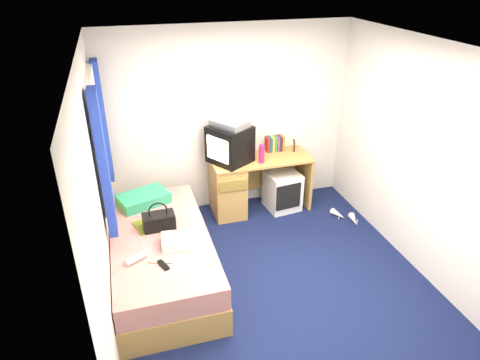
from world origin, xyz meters
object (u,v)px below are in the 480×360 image
object	(u,v)px
water_bottle	(136,258)
colour_swatch_fan	(161,261)
storage_cube	(282,191)
magazine	(146,226)
white_heels	(346,217)
aerosol_can	(247,150)
remote_control	(163,265)
handbag	(159,221)
crt_tv	(230,144)
bed	(162,256)
vcr	(230,123)
pink_water_bottle	(262,154)
desk	(240,184)
picture_frame	(294,145)
towel	(177,241)
pillow	(144,199)

from	to	relation	value
water_bottle	colour_swatch_fan	size ratio (longest dim) A/B	0.91
storage_cube	magazine	size ratio (longest dim) A/B	1.85
storage_cube	white_heels	xyz separation A→B (m)	(0.69, -0.54, -0.22)
magazine	white_heels	bearing A→B (deg)	5.96
colour_swatch_fan	aerosol_can	bearing A→B (deg)	50.45
remote_control	magazine	bearing A→B (deg)	75.75
magazine	storage_cube	bearing A→B (deg)	23.32
handbag	crt_tv	bearing A→B (deg)	40.71
bed	vcr	distance (m)	1.80
crt_tv	handbag	world-z (taller)	crt_tv
aerosol_can	handbag	bearing A→B (deg)	-140.72
crt_tv	handbag	distance (m)	1.45
aerosol_can	bed	bearing A→B (deg)	-137.71
bed	pink_water_bottle	xyz separation A→B (m)	(1.41, 0.94, 0.60)
desk	white_heels	distance (m)	1.45
water_bottle	picture_frame	bearing A→B (deg)	35.01
aerosol_can	colour_swatch_fan	world-z (taller)	aerosol_can
pink_water_bottle	remote_control	world-z (taller)	pink_water_bottle
towel	vcr	bearing A→B (deg)	55.43
pillow	white_heels	distance (m)	2.60
bed	desk	distance (m)	1.61
aerosol_can	magazine	world-z (taller)	aerosol_can
storage_cube	picture_frame	xyz separation A→B (m)	(0.21, 0.19, 0.56)
desk	picture_frame	world-z (taller)	picture_frame
pillow	storage_cube	world-z (taller)	pillow
vcr	handbag	world-z (taller)	vcr
desk	handbag	world-z (taller)	handbag
crt_tv	aerosol_can	world-z (taller)	crt_tv
picture_frame	remote_control	distance (m)	2.63
bed	pillow	world-z (taller)	pillow
remote_control	vcr	bearing A→B (deg)	34.56
handbag	storage_cube	bearing A→B (deg)	24.31
pillow	pink_water_bottle	bearing A→B (deg)	9.18
vcr	pink_water_bottle	distance (m)	0.56
aerosol_can	pillow	bearing A→B (deg)	-160.84
handbag	colour_swatch_fan	world-z (taller)	handbag
crt_tv	aerosol_can	bearing A→B (deg)	77.65
magazine	picture_frame	bearing A→B (deg)	25.61
aerosol_can	remote_control	xyz separation A→B (m)	(-1.32, -1.68, -0.29)
desk	towel	xyz separation A→B (m)	(-1.03, -1.30, 0.18)
crt_tv	aerosol_can	xyz separation A→B (m)	(0.25, 0.09, -0.14)
bed	desk	size ratio (longest dim) A/B	1.54
crt_tv	aerosol_can	distance (m)	0.30
crt_tv	pink_water_bottle	distance (m)	0.42
storage_cube	white_heels	distance (m)	0.90
white_heels	desk	bearing A→B (deg)	153.68
desk	magazine	xyz separation A→B (m)	(-1.29, -0.89, 0.14)
bed	towel	xyz separation A→B (m)	(0.14, -0.22, 0.32)
remote_control	white_heels	xyz separation A→B (m)	(2.46, 0.97, -0.51)
vcr	magazine	world-z (taller)	vcr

